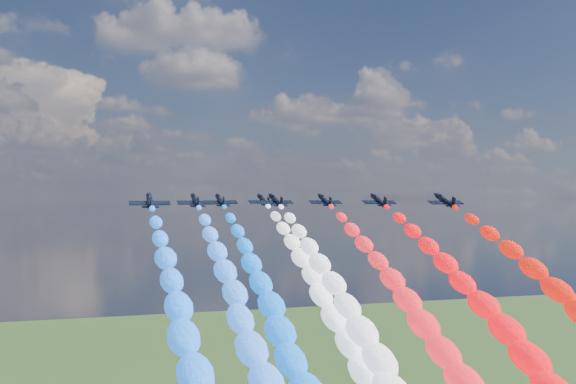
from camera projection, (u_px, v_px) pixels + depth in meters
name	position (u px, v px, depth m)	size (l,w,h in m)	color
jet_0	(150.00, 201.00, 136.88)	(8.11, 10.87, 2.39)	black
trail_0	(188.00, 373.00, 91.23)	(6.35, 92.91, 49.14)	#1969FF
jet_1	(195.00, 201.00, 151.44)	(8.11, 10.87, 2.39)	black
trail_1	(248.00, 349.00, 105.79)	(6.35, 92.91, 49.14)	#2E73FA
jet_2	(220.00, 201.00, 165.58)	(8.11, 10.87, 2.39)	black
trail_2	(276.00, 331.00, 119.93)	(6.35, 92.91, 49.14)	blue
jet_3	(276.00, 201.00, 165.26)	(8.11, 10.87, 2.39)	black
trail_3	(353.00, 332.00, 119.61)	(6.35, 92.91, 49.14)	white
jet_4	(264.00, 200.00, 178.66)	(8.11, 10.87, 2.39)	black
trail_4	(329.00, 318.00, 133.01)	(6.35, 92.91, 49.14)	white
jet_5	(325.00, 200.00, 171.73)	(8.11, 10.87, 2.39)	black
trail_5	(416.00, 325.00, 126.08)	(6.35, 92.91, 49.14)	red
jet_6	(379.00, 201.00, 166.20)	(8.11, 10.87, 2.39)	black
trail_6	(494.00, 331.00, 120.55)	(6.35, 92.91, 49.14)	#FB0710
jet_7	(445.00, 201.00, 155.96)	(8.11, 10.87, 2.39)	black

